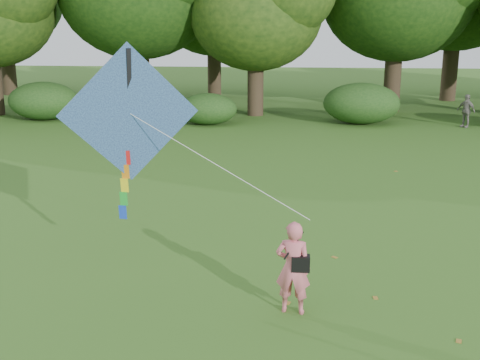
# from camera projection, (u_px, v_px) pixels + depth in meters

# --- Properties ---
(ground) EXTENTS (100.00, 100.00, 0.00)m
(ground) POSITION_uv_depth(u_px,v_px,m) (300.00, 291.00, 10.82)
(ground) COLOR #265114
(ground) RESTS_ON ground
(man_kite_flyer) EXTENTS (0.63, 0.46, 1.59)m
(man_kite_flyer) POSITION_uv_depth(u_px,v_px,m) (293.00, 268.00, 9.85)
(man_kite_flyer) COLOR #D36370
(man_kite_flyer) RESTS_ON ground
(bystander_left) EXTENTS (0.98, 0.92, 1.61)m
(bystander_left) POSITION_uv_depth(u_px,v_px,m) (133.00, 103.00, 28.71)
(bystander_left) COLOR #23262F
(bystander_left) RESTS_ON ground
(bystander_right) EXTENTS (0.85, 0.88, 1.48)m
(bystander_right) POSITION_uv_depth(u_px,v_px,m) (466.00, 111.00, 26.68)
(bystander_right) COLOR gray
(bystander_right) RESTS_ON ground
(crossbody_bag) EXTENTS (0.43, 0.20, 0.67)m
(crossbody_bag) POSITION_uv_depth(u_px,v_px,m) (300.00, 263.00, 9.78)
(crossbody_bag) COLOR black
(crossbody_bag) RESTS_ON ground
(flying_kite) EXTENTS (4.34, 1.69, 3.22)m
(flying_kite) POSITION_uv_depth(u_px,v_px,m) (130.00, 116.00, 10.59)
(flying_kite) COLOR #264EA5
(flying_kite) RESTS_ON ground
(tree_line) EXTENTS (54.70, 15.30, 9.48)m
(tree_line) POSITION_uv_depth(u_px,v_px,m) (330.00, 0.00, 31.22)
(tree_line) COLOR #3A2D1E
(tree_line) RESTS_ON ground
(shrub_band) EXTENTS (39.15, 3.22, 1.88)m
(shrub_band) POSITION_uv_depth(u_px,v_px,m) (280.00, 105.00, 27.58)
(shrub_band) COLOR #264919
(shrub_band) RESTS_ON ground
(fallen_leaves) EXTENTS (7.74, 12.33, 0.01)m
(fallen_leaves) POSITION_uv_depth(u_px,v_px,m) (431.00, 285.00, 11.06)
(fallen_leaves) COLOR olive
(fallen_leaves) RESTS_ON ground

